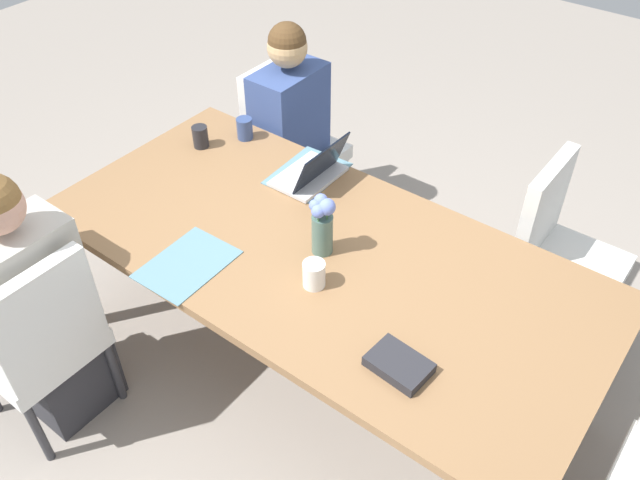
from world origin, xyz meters
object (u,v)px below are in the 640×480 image
dining_table (320,261)px  coffee_mug_near_left (245,128)px  chair_far_left_mid (287,137)px  chair_far_left_far (559,247)px  person_near_left_near (40,315)px  laptop_far_left_mid (312,172)px  book_red_cover (399,364)px  person_far_left_mid (291,142)px  coffee_mug_near_right (314,274)px  chair_near_left_near (40,337)px  coffee_mug_centre_left (200,137)px  flower_vase (322,224)px

dining_table → coffee_mug_near_left: 0.90m
chair_far_left_mid → chair_far_left_far: same height
dining_table → person_near_left_near: bearing=-134.5°
laptop_far_left_mid → book_red_cover: size_ratio=1.60×
chair_far_left_mid → book_red_cover: chair_far_left_mid is taller
laptop_far_left_mid → person_far_left_mid: bearing=138.7°
dining_table → person_near_left_near: person_near_left_near is taller
coffee_mug_near_left → coffee_mug_near_right: bearing=-33.9°
chair_near_left_near → book_red_cover: size_ratio=4.50×
dining_table → coffee_mug_near_right: (0.10, -0.17, 0.12)m
coffee_mug_centre_left → dining_table: bearing=-15.2°
chair_near_left_near → laptop_far_left_mid: (0.40, 1.21, 0.28)m
coffee_mug_near_right → coffee_mug_centre_left: 1.09m
coffee_mug_centre_left → flower_vase: bearing=-15.1°
chair_far_left_mid → flower_vase: size_ratio=3.35×
chair_far_left_mid → coffee_mug_near_right: 1.42m
laptop_far_left_mid → book_red_cover: laptop_far_left_mid is taller
person_far_left_mid → laptop_far_left_mid: (0.48, -0.42, 0.25)m
dining_table → chair_far_left_mid: chair_far_left_mid is taller
chair_near_left_near → chair_far_left_mid: (-0.15, 1.70, 0.00)m
coffee_mug_centre_left → book_red_cover: size_ratio=0.53×
chair_far_left_mid → laptop_far_left_mid: (0.56, -0.48, 0.28)m
coffee_mug_near_left → coffee_mug_centre_left: (-0.12, -0.18, -0.00)m
flower_vase → coffee_mug_centre_left: flower_vase is taller
person_near_left_near → flower_vase: bearing=45.0°
chair_far_left_far → dining_table: bearing=-128.5°
coffee_mug_centre_left → book_red_cover: coffee_mug_centre_left is taller
chair_near_left_near → laptop_far_left_mid: 1.31m
dining_table → chair_near_left_near: size_ratio=2.52×
book_red_cover → coffee_mug_near_right: bearing=167.9°
book_red_cover → person_near_left_near: bearing=-155.0°
person_far_left_mid → person_near_left_near: bearing=-89.9°
person_far_left_mid → flower_vase: size_ratio=4.45×
person_near_left_near → laptop_far_left_mid: person_near_left_near is taller
person_far_left_mid → coffee_mug_near_left: person_far_left_mid is taller
laptop_far_left_mid → coffee_mug_centre_left: (-0.59, -0.10, 0.01)m
chair_far_left_far → book_red_cover: (-0.13, -1.17, 0.25)m
person_far_left_mid → coffee_mug_near_right: person_far_left_mid is taller
chair_far_left_mid → coffee_mug_near_left: (0.08, -0.41, 0.28)m
person_far_left_mid → flower_vase: person_far_left_mid is taller
dining_table → person_far_left_mid: (-0.79, 0.77, -0.14)m
chair_near_left_near → chair_far_left_far: size_ratio=1.00×
chair_near_left_near → book_red_cover: chair_near_left_near is taller
laptop_far_left_mid → coffee_mug_near_left: 0.48m
chair_far_left_mid → person_far_left_mid: person_far_left_mid is taller
person_far_left_mid → book_red_cover: person_far_left_mid is taller
chair_far_left_far → coffee_mug_near_right: size_ratio=8.52×
chair_near_left_near → chair_far_left_mid: same height
chair_far_left_far → coffee_mug_centre_left: (-1.59, -0.62, 0.28)m
dining_table → coffee_mug_centre_left: coffee_mug_centre_left is taller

